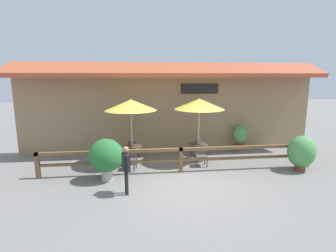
{
  "coord_description": "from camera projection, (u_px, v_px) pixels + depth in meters",
  "views": [
    {
      "loc": [
        -1.62,
        -8.25,
        3.58
      ],
      "look_at": [
        -0.44,
        1.4,
        1.73
      ],
      "focal_mm": 28.0,
      "sensor_mm": 36.0,
      "label": 1
    }
  ],
  "objects": [
    {
      "name": "ground_plane",
      "position": [
        186.0,
        183.0,
        8.91
      ],
      "size": [
        60.0,
        60.0,
        0.0
      ],
      "primitive_type": "plane",
      "color": "slate"
    },
    {
      "name": "building_facade",
      "position": [
        170.0,
        106.0,
        12.51
      ],
      "size": [
        14.28,
        1.49,
        4.23
      ],
      "color": "#997A56",
      "rests_on": "ground"
    },
    {
      "name": "patio_railing",
      "position": [
        181.0,
        155.0,
        9.81
      ],
      "size": [
        10.4,
        0.14,
        0.95
      ],
      "color": "brown",
      "rests_on": "ground"
    },
    {
      "name": "patio_umbrella_near",
      "position": [
        131.0,
        105.0,
        10.48
      ],
      "size": [
        2.09,
        2.09,
        2.7
      ],
      "color": "#B7B2A8",
      "rests_on": "ground"
    },
    {
      "name": "dining_table_near",
      "position": [
        132.0,
        150.0,
        10.83
      ],
      "size": [
        0.83,
        0.83,
        0.73
      ],
      "color": "#4C3826",
      "rests_on": "ground"
    },
    {
      "name": "chair_near_streetside",
      "position": [
        131.0,
        158.0,
        10.19
      ],
      "size": [
        0.5,
        0.5,
        0.83
      ],
      "rotation": [
        0.0,
        0.0,
        -0.21
      ],
      "color": "#514C47",
      "rests_on": "ground"
    },
    {
      "name": "chair_near_wallside",
      "position": [
        133.0,
        148.0,
        11.51
      ],
      "size": [
        0.48,
        0.48,
        0.83
      ],
      "rotation": [
        0.0,
        0.0,
        2.99
      ],
      "color": "#514C47",
      "rests_on": "ground"
    },
    {
      "name": "patio_umbrella_middle",
      "position": [
        199.0,
        104.0,
        10.84
      ],
      "size": [
        2.09,
        2.09,
        2.7
      ],
      "color": "#B7B2A8",
      "rests_on": "ground"
    },
    {
      "name": "dining_table_middle",
      "position": [
        198.0,
        148.0,
        11.18
      ],
      "size": [
        0.83,
        0.83,
        0.73
      ],
      "color": "#4C3826",
      "rests_on": "ground"
    },
    {
      "name": "chair_middle_streetside",
      "position": [
        201.0,
        155.0,
        10.6
      ],
      "size": [
        0.43,
        0.43,
        0.83
      ],
      "rotation": [
        0.0,
        0.0,
        -0.02
      ],
      "color": "#514C47",
      "rests_on": "ground"
    },
    {
      "name": "chair_middle_wallside",
      "position": [
        197.0,
        146.0,
        11.83
      ],
      "size": [
        0.5,
        0.5,
        0.83
      ],
      "rotation": [
        0.0,
        0.0,
        3.35
      ],
      "color": "#514C47",
      "rests_on": "ground"
    },
    {
      "name": "potted_plant_broad_leaf",
      "position": [
        301.0,
        152.0,
        9.99
      ],
      "size": [
        1.05,
        0.94,
        1.37
      ],
      "color": "brown",
      "rests_on": "ground"
    },
    {
      "name": "potted_plant_entrance_palm",
      "position": [
        106.0,
        156.0,
        9.02
      ],
      "size": [
        1.18,
        1.07,
        1.48
      ],
      "color": "#B7AD99",
      "rests_on": "ground"
    },
    {
      "name": "potted_plant_tall_tropical",
      "position": [
        240.0,
        136.0,
        12.63
      ],
      "size": [
        0.7,
        0.63,
        1.28
      ],
      "color": "#9E4C33",
      "rests_on": "ground"
    },
    {
      "name": "pedestrian",
      "position": [
        126.0,
        164.0,
        7.92
      ],
      "size": [
        0.27,
        0.53,
        1.52
      ],
      "rotation": [
        0.0,
        0.0,
        -1.34
      ],
      "color": "black",
      "rests_on": "ground"
    }
  ]
}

